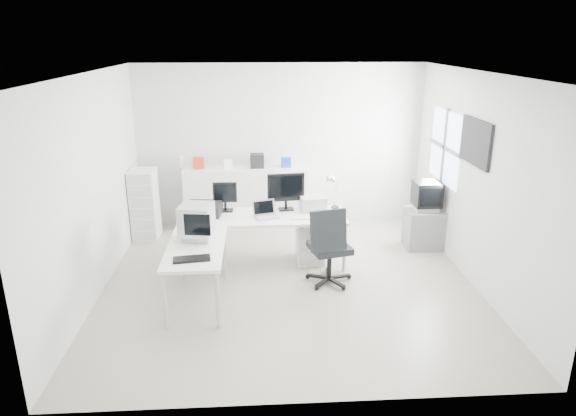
{
  "coord_description": "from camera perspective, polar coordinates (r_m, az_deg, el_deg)",
  "views": [
    {
      "loc": [
        -0.41,
        -6.41,
        3.23
      ],
      "look_at": [
        0.0,
        0.2,
        1.0
      ],
      "focal_mm": 32.0,
      "sensor_mm": 36.0,
      "label": 1
    }
  ],
  "objects": [
    {
      "name": "floor",
      "position": [
        7.18,
        0.1,
        -8.09
      ],
      "size": [
        5.0,
        5.0,
        0.01
      ],
      "primitive_type": "cube",
      "color": "beige",
      "rests_on": "ground"
    },
    {
      "name": "clutter_box_a",
      "position": [
        8.95,
        -9.9,
        4.94
      ],
      "size": [
        0.19,
        0.17,
        0.18
      ],
      "primitive_type": "cube",
      "rotation": [
        0.0,
        0.0,
        0.06
      ],
      "color": "red",
      "rests_on": "sideboard"
    },
    {
      "name": "back_wall",
      "position": [
        9.1,
        -0.9,
        7.02
      ],
      "size": [
        5.0,
        0.02,
        2.8
      ],
      "primitive_type": "cube",
      "color": "silver",
      "rests_on": "floor"
    },
    {
      "name": "right_wall",
      "position": [
        7.27,
        20.21,
        2.87
      ],
      "size": [
        0.02,
        5.0,
        2.8
      ],
      "primitive_type": "cube",
      "color": "silver",
      "rests_on": "floor"
    },
    {
      "name": "crt_tv",
      "position": [
        8.27,
        15.16,
        1.26
      ],
      "size": [
        0.5,
        0.48,
        0.45
      ],
      "primitive_type": null,
      "color": "black",
      "rests_on": "tv_cabinet"
    },
    {
      "name": "crt_monitor",
      "position": [
        6.6,
        -10.13,
        -1.37
      ],
      "size": [
        0.5,
        0.5,
        0.51
      ],
      "primitive_type": null,
      "rotation": [
        0.0,
        0.0,
        -0.15
      ],
      "color": "#B7B7BA",
      "rests_on": "side_desk"
    },
    {
      "name": "laser_printer",
      "position": [
        7.66,
        2.76,
        0.55
      ],
      "size": [
        0.41,
        0.36,
        0.21
      ],
      "primitive_type": "cube",
      "rotation": [
        0.0,
        0.0,
        0.12
      ],
      "color": "#B5B5B5",
      "rests_on": "main_desk"
    },
    {
      "name": "tv_cabinet",
      "position": [
        8.44,
        14.85,
        -2.24
      ],
      "size": [
        0.58,
        0.47,
        0.63
      ],
      "primitive_type": "cube",
      "color": "slate",
      "rests_on": "floor"
    },
    {
      "name": "wall_picture",
      "position": [
        7.24,
        20.12,
        6.9
      ],
      "size": [
        0.04,
        0.9,
        0.6
      ],
      "primitive_type": null,
      "color": "black",
      "rests_on": "right_wall"
    },
    {
      "name": "window",
      "position": [
        8.3,
        17.03,
        6.48
      ],
      "size": [
        0.02,
        1.2,
        1.1
      ],
      "primitive_type": null,
      "color": "white",
      "rests_on": "right_wall"
    },
    {
      "name": "side_desk",
      "position": [
        6.62,
        -10.06,
        -7.24
      ],
      "size": [
        0.7,
        1.4,
        0.75
      ],
      "primitive_type": null,
      "color": "silver",
      "rests_on": "floor"
    },
    {
      "name": "clutter_bottle",
      "position": [
        9.02,
        -11.79,
        5.06
      ],
      "size": [
        0.07,
        0.07,
        0.22
      ],
      "primitive_type": "cylinder",
      "color": "silver",
      "rests_on": "sideboard"
    },
    {
      "name": "white_keyboard",
      "position": [
        7.33,
        2.29,
        -1.07
      ],
      "size": [
        0.48,
        0.17,
        0.02
      ],
      "primitive_type": "cube",
      "rotation": [
        0.0,
        0.0,
        -0.05
      ],
      "color": "silver",
      "rests_on": "main_desk"
    },
    {
      "name": "left_wall",
      "position": [
        6.98,
        -20.85,
        2.19
      ],
      "size": [
        0.02,
        5.0,
        2.8
      ],
      "primitive_type": "cube",
      "color": "silver",
      "rests_on": "floor"
    },
    {
      "name": "white_mouse",
      "position": [
        7.41,
        4.56,
        -0.77
      ],
      "size": [
        0.05,
        0.05,
        0.05
      ],
      "primitive_type": "sphere",
      "color": "silver",
      "rests_on": "main_desk"
    },
    {
      "name": "office_chair",
      "position": [
        6.94,
        4.67,
        -4.0
      ],
      "size": [
        0.79,
        0.79,
        1.13
      ],
      "primitive_type": null,
      "rotation": [
        0.0,
        0.0,
        0.25
      ],
      "color": "#232528",
      "rests_on": "floor"
    },
    {
      "name": "laptop",
      "position": [
        7.31,
        -2.43,
        -0.33
      ],
      "size": [
        0.4,
        0.41,
        0.21
      ],
      "primitive_type": null,
      "rotation": [
        0.0,
        0.0,
        0.3
      ],
      "color": "#B7B7BA",
      "rests_on": "main_desk"
    },
    {
      "name": "drawer_pedestal",
      "position": [
        7.69,
        2.47,
        -3.79
      ],
      "size": [
        0.4,
        0.5,
        0.6
      ],
      "primitive_type": "cube",
      "color": "silver",
      "rests_on": "floor"
    },
    {
      "name": "filing_cabinet",
      "position": [
        8.81,
        -15.63,
        0.41
      ],
      "size": [
        0.41,
        0.49,
        1.16
      ],
      "primitive_type": "cube",
      "color": "silver",
      "rests_on": "floor"
    },
    {
      "name": "lcd_monitor_large",
      "position": [
        7.6,
        -0.24,
        1.85
      ],
      "size": [
        0.57,
        0.28,
        0.57
      ],
      "primitive_type": null,
      "rotation": [
        0.0,
        0.0,
        0.12
      ],
      "color": "black",
      "rests_on": "main_desk"
    },
    {
      "name": "ceiling",
      "position": [
        6.43,
        0.11,
        14.79
      ],
      "size": [
        5.0,
        5.0,
        0.01
      ],
      "primitive_type": "cube",
      "color": "white",
      "rests_on": "back_wall"
    },
    {
      "name": "clutter_box_c",
      "position": [
        8.88,
        -3.47,
        5.27
      ],
      "size": [
        0.24,
        0.22,
        0.24
      ],
      "primitive_type": "cube",
      "rotation": [
        0.0,
        0.0,
        0.02
      ],
      "color": "black",
      "rests_on": "sideboard"
    },
    {
      "name": "main_desk",
      "position": [
        7.58,
        -2.77,
        -3.54
      ],
      "size": [
        2.4,
        0.8,
        0.75
      ],
      "primitive_type": null,
      "color": "silver",
      "rests_on": "floor"
    },
    {
      "name": "desk_lamp",
      "position": [
        7.74,
        5.29,
        1.76
      ],
      "size": [
        0.17,
        0.17,
        0.49
      ],
      "primitive_type": null,
      "rotation": [
        0.0,
        0.0,
        -0.03
      ],
      "color": "silver",
      "rests_on": "main_desk"
    },
    {
      "name": "inkjet_printer",
      "position": [
        7.55,
        -9.3,
        -0.1
      ],
      "size": [
        0.53,
        0.43,
        0.18
      ],
      "primitive_type": "cube",
      "rotation": [
        0.0,
        0.0,
        -0.1
      ],
      "color": "black",
      "rests_on": "main_desk"
    },
    {
      "name": "clutter_box_d",
      "position": [
        8.91,
        -0.23,
        5.1
      ],
      "size": [
        0.17,
        0.15,
        0.16
      ],
      "primitive_type": "cube",
      "rotation": [
        0.0,
        0.0,
        0.03
      ],
      "color": "#1836AA",
      "rests_on": "sideboard"
    },
    {
      "name": "lcd_monitor_small",
      "position": [
        7.63,
        -7.01,
        1.25
      ],
      "size": [
        0.36,
        0.21,
        0.44
      ],
      "primitive_type": null,
      "rotation": [
        0.0,
        0.0,
        -0.03
      ],
      "color": "black",
      "rests_on": "main_desk"
    },
    {
      "name": "black_keyboard",
      "position": [
        6.09,
        -10.66,
        -5.58
      ],
      "size": [
        0.45,
        0.23,
        0.03
      ],
      "primitive_type": "cube",
      "rotation": [
        0.0,
        0.0,
        0.14
      ],
      "color": "black",
      "rests_on": "side_desk"
    },
    {
      "name": "sideboard",
      "position": [
        9.06,
        -4.65,
        1.23
      ],
      "size": [
        2.13,
        0.53,
        1.07
      ],
      "primitive_type": "cube",
      "color": "silver",
      "rests_on": "floor"
    },
    {
      "name": "clutter_box_b",
      "position": [
        8.91,
        -6.69,
        4.92
      ],
      "size": [
        0.16,
        0.15,
        0.15
      ],
      "primitive_type": "cube",
      "rotation": [
        0.0,
        0.0,
        0.15
      ],
      "color": "silver",
      "rests_on": "sideboard"
    }
  ]
}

